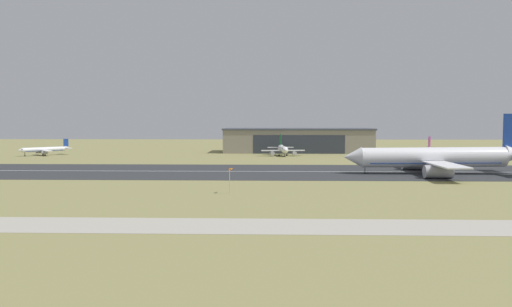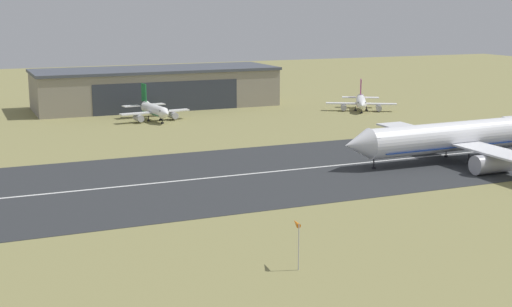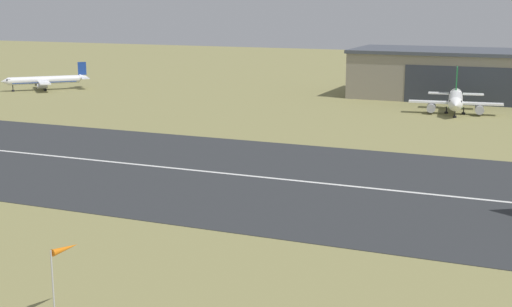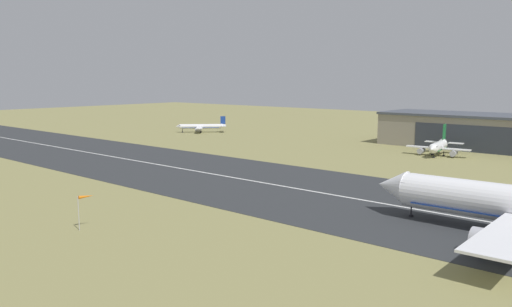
% 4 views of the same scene
% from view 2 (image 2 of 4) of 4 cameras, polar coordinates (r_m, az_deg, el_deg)
% --- Properties ---
extents(runway_strip, '(439.88, 50.69, 0.06)m').
position_cam_2_polar(runway_strip, '(133.05, -16.74, -3.15)').
color(runway_strip, '#2B2D30').
rests_on(runway_strip, ground_plane).
extents(runway_centreline, '(395.89, 0.70, 0.01)m').
position_cam_2_polar(runway_centreline, '(133.04, -16.74, -3.14)').
color(runway_centreline, silver).
rests_on(runway_centreline, runway_strip).
extents(hangar_building, '(80.01, 27.33, 12.98)m').
position_cam_2_polar(hangar_building, '(241.05, -7.99, 5.25)').
color(hangar_building, gray).
rests_on(hangar_building, ground_plane).
extents(airplane_landing, '(59.15, 52.96, 19.46)m').
position_cam_2_polar(airplane_landing, '(161.08, 16.11, 1.30)').
color(airplane_landing, white).
rests_on(airplane_landing, ground_plane).
extents(airplane_parked_west, '(20.71, 20.04, 9.50)m').
position_cam_2_polar(airplane_parked_west, '(232.56, 8.41, 4.09)').
color(airplane_parked_west, white).
rests_on(airplane_parked_west, ground_plane).
extents(airplane_parked_east, '(21.27, 20.45, 10.29)m').
position_cam_2_polar(airplane_parked_east, '(211.45, -8.15, 3.44)').
color(airplane_parked_east, white).
rests_on(airplane_parked_east, ground_plane).
extents(windsock_pole, '(1.17, 2.81, 6.11)m').
position_cam_2_polar(windsock_pole, '(91.48, 3.26, -5.79)').
color(windsock_pole, '#B7B7BC').
rests_on(windsock_pole, ground_plane).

